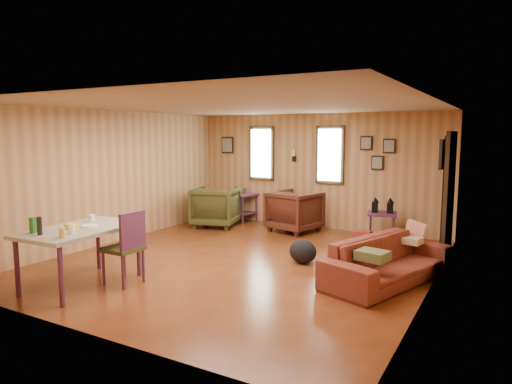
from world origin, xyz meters
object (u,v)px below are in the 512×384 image
recliner_green (216,205)px  end_table (241,202)px  side_table (382,211)px  dining_table (80,233)px  recliner_brown (295,209)px  sofa (388,253)px

recliner_green → end_table: 0.80m
side_table → dining_table: 5.26m
dining_table → recliner_brown: bearing=74.1°
recliner_brown → recliner_green: bearing=26.0°
recliner_green → dining_table: dining_table is taller
dining_table → end_table: bearing=93.0°
recliner_green → dining_table: 4.12m
recliner_green → side_table: 3.48m
sofa → dining_table: dining_table is taller
sofa → recliner_green: (-4.12, 1.96, 0.07)m
recliner_green → side_table: (3.45, 0.38, 0.10)m
end_table → sofa: bearing=-34.7°
end_table → side_table: size_ratio=0.95×
recliner_brown → dining_table: 4.55m
end_table → side_table: bearing=-6.8°
sofa → recliner_brown: size_ratio=2.21×
dining_table → side_table: bearing=55.1°
side_table → dining_table: (-2.81, -4.44, 0.14)m
recliner_brown → dining_table: (-1.04, -4.42, 0.24)m
recliner_green → side_table: recliner_green is taller
side_table → recliner_green: bearing=-173.7°
recliner_brown → end_table: recliner_brown is taller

